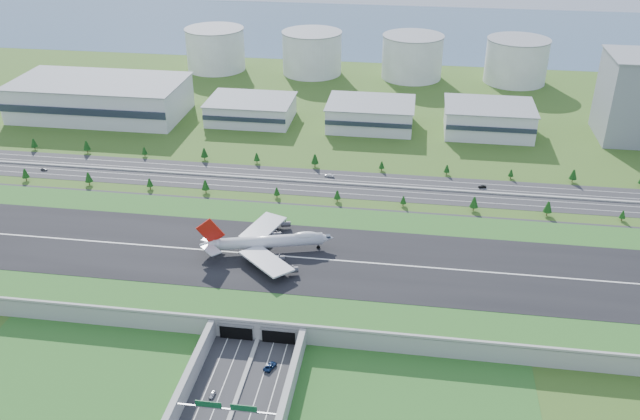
# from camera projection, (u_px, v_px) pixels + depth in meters

# --- Properties ---
(ground) EXTENTS (1200.00, 1200.00, 0.00)m
(ground) POSITION_uv_depth(u_px,v_px,m) (282.00, 271.00, 310.25)
(ground) COLOR #36551A
(ground) RESTS_ON ground
(airfield_deck) EXTENTS (520.00, 100.00, 9.20)m
(airfield_deck) POSITION_uv_depth(u_px,v_px,m) (282.00, 264.00, 308.23)
(airfield_deck) COLOR #969691
(airfield_deck) RESTS_ON ground
(sign_gantry_near) EXTENTS (38.70, 0.70, 9.80)m
(sign_gantry_near) POSITION_uv_depth(u_px,v_px,m) (226.00, 410.00, 224.00)
(sign_gantry_near) COLOR gray
(sign_gantry_near) RESTS_ON ground
(north_expressway) EXTENTS (560.00, 36.00, 0.12)m
(north_expressway) POSITION_uv_depth(u_px,v_px,m) (314.00, 182.00, 393.15)
(north_expressway) COLOR #28282B
(north_expressway) RESTS_ON ground
(tree_row) EXTENTS (501.67, 48.71, 8.47)m
(tree_row) POSITION_uv_depth(u_px,v_px,m) (331.00, 176.00, 389.94)
(tree_row) COLOR #3D2819
(tree_row) RESTS_ON ground
(hangar_west) EXTENTS (120.00, 60.00, 25.00)m
(hangar_west) POSITION_uv_depth(u_px,v_px,m) (100.00, 98.00, 487.67)
(hangar_west) COLOR silver
(hangar_west) RESTS_ON ground
(hangar_mid_a) EXTENTS (58.00, 42.00, 15.00)m
(hangar_mid_a) POSITION_uv_depth(u_px,v_px,m) (251.00, 110.00, 480.28)
(hangar_mid_a) COLOR silver
(hangar_mid_a) RESTS_ON ground
(hangar_mid_b) EXTENTS (58.00, 42.00, 17.00)m
(hangar_mid_b) POSITION_uv_depth(u_px,v_px,m) (371.00, 115.00, 468.91)
(hangar_mid_b) COLOR silver
(hangar_mid_b) RESTS_ON ground
(hangar_mid_c) EXTENTS (58.00, 42.00, 19.00)m
(hangar_mid_c) POSITION_uv_depth(u_px,v_px,m) (488.00, 119.00, 458.18)
(hangar_mid_c) COLOR silver
(hangar_mid_c) RESTS_ON ground
(office_tower) EXTENTS (46.00, 46.00, 55.00)m
(office_tower) POSITION_uv_depth(u_px,v_px,m) (639.00, 98.00, 441.90)
(office_tower) COLOR gray
(office_tower) RESTS_ON ground
(fuel_tank_a) EXTENTS (50.00, 50.00, 35.00)m
(fuel_tank_a) POSITION_uv_depth(u_px,v_px,m) (216.00, 49.00, 588.03)
(fuel_tank_a) COLOR silver
(fuel_tank_a) RESTS_ON ground
(fuel_tank_b) EXTENTS (50.00, 50.00, 35.00)m
(fuel_tank_b) POSITION_uv_depth(u_px,v_px,m) (312.00, 53.00, 577.13)
(fuel_tank_b) COLOR silver
(fuel_tank_b) RESTS_ON ground
(fuel_tank_c) EXTENTS (50.00, 50.00, 35.00)m
(fuel_tank_c) POSITION_uv_depth(u_px,v_px,m) (412.00, 57.00, 566.23)
(fuel_tank_c) COLOR silver
(fuel_tank_c) RESTS_ON ground
(fuel_tank_d) EXTENTS (50.00, 50.00, 35.00)m
(fuel_tank_d) POSITION_uv_depth(u_px,v_px,m) (516.00, 61.00, 555.33)
(fuel_tank_d) COLOR silver
(fuel_tank_d) RESTS_ON ground
(bay_water) EXTENTS (1200.00, 260.00, 0.06)m
(bay_water) POSITION_uv_depth(u_px,v_px,m) (369.00, 29.00, 729.27)
(bay_water) COLOR #3D5874
(bay_water) RESTS_ON ground
(boeing_747) EXTENTS (60.63, 56.56, 19.17)m
(boeing_747) POSITION_uv_depth(u_px,v_px,m) (267.00, 242.00, 307.46)
(boeing_747) COLOR silver
(boeing_747) RESTS_ON airfield_deck
(car_0) EXTENTS (2.01, 4.05, 1.33)m
(car_0) POSITION_uv_depth(u_px,v_px,m) (212.00, 395.00, 238.89)
(car_0) COLOR #B4B4B9
(car_0) RESTS_ON ground
(car_2) EXTENTS (4.99, 6.80, 1.72)m
(car_2) POSITION_uv_depth(u_px,v_px,m) (270.00, 366.00, 251.69)
(car_2) COLOR #0D1F42
(car_2) RESTS_ON ground
(car_4) EXTENTS (4.41, 2.27, 1.43)m
(car_4) POSITION_uv_depth(u_px,v_px,m) (44.00, 169.00, 407.17)
(car_4) COLOR #545559
(car_4) RESTS_ON ground
(car_5) EXTENTS (4.79, 2.67, 1.49)m
(car_5) POSITION_uv_depth(u_px,v_px,m) (482.00, 187.00, 386.07)
(car_5) COLOR black
(car_5) RESTS_ON ground
(car_7) EXTENTS (6.21, 3.67, 1.69)m
(car_7) POSITION_uv_depth(u_px,v_px,m) (329.00, 175.00, 399.51)
(car_7) COLOR white
(car_7) RESTS_ON ground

